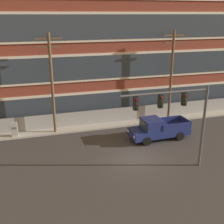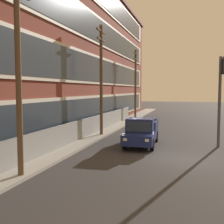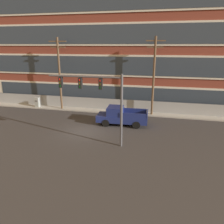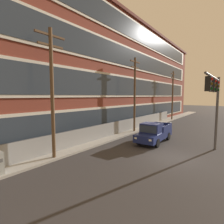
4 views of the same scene
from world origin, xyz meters
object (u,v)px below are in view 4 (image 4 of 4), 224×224
utility_pole_near_corner (52,89)px  utility_pole_midblock (135,92)px  traffic_signal_mast (215,97)px  utility_pole_far_east (173,94)px  pickup_truck_navy (154,133)px

utility_pole_near_corner → utility_pole_midblock: utility_pole_midblock is taller
traffic_signal_mast → utility_pole_near_corner: bearing=130.4°
utility_pole_near_corner → traffic_signal_mast: bearing=-49.6°
utility_pole_midblock → traffic_signal_mast: bearing=-114.3°
utility_pole_midblock → utility_pole_far_east: bearing=-0.6°
traffic_signal_mast → utility_pole_near_corner: utility_pole_near_corner is taller
utility_pole_near_corner → utility_pole_far_east: bearing=-0.1°
traffic_signal_mast → utility_pole_midblock: (4.19, 9.27, 0.53)m
utility_pole_near_corner → utility_pole_midblock: size_ratio=1.00×
pickup_truck_navy → utility_pole_far_east: (17.32, 3.87, 4.11)m
traffic_signal_mast → pickup_truck_navy: bearing=78.6°
utility_pole_near_corner → utility_pole_midblock: (11.99, 0.11, -0.00)m
pickup_truck_navy → utility_pole_far_east: 18.22m
traffic_signal_mast → utility_pole_far_east: 20.52m
utility_pole_near_corner → utility_pole_midblock: bearing=0.5°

